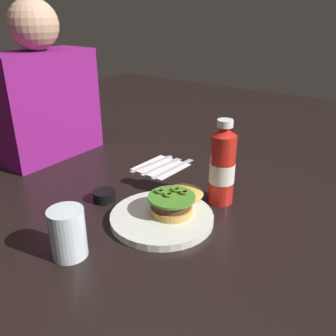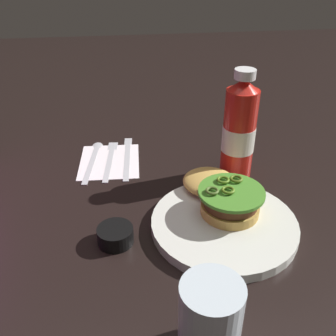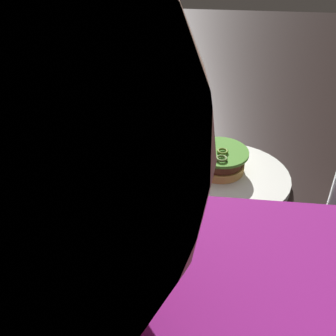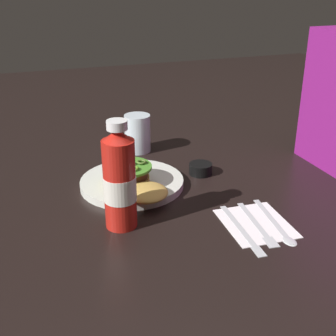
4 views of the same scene
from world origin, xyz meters
name	(u,v)px [view 2 (image 2 of 4)]	position (x,y,z in m)	size (l,w,h in m)	color
ground_plane	(220,211)	(0.00, 0.00, 0.00)	(3.00, 3.00, 0.00)	black
dinner_plate	(224,224)	(-0.05, 0.01, 0.01)	(0.25, 0.25, 0.02)	silver
burger_sandwich	(222,194)	(0.00, 0.00, 0.04)	(0.19, 0.12, 0.05)	gold
ketchup_bottle	(239,131)	(0.12, -0.06, 0.10)	(0.07, 0.07, 0.22)	red
water_glass	(210,320)	(-0.26, 0.08, 0.05)	(0.07, 0.07, 0.11)	silver
condiment_cup	(115,235)	(-0.06, 0.19, 0.01)	(0.06, 0.06, 0.03)	black
napkin	(110,161)	(0.21, 0.20, 0.00)	(0.15, 0.13, 0.00)	white
butter_knife	(127,154)	(0.23, 0.16, 0.00)	(0.20, 0.03, 0.00)	silver
fork_utensil	(110,156)	(0.23, 0.20, 0.00)	(0.18, 0.04, 0.00)	silver
spoon_utensil	(94,154)	(0.24, 0.24, 0.00)	(0.19, 0.04, 0.00)	silver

